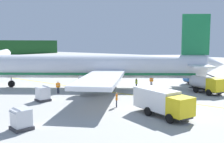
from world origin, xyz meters
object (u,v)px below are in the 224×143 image
at_px(airliner_mid_apron, 1,56).
at_px(crew_loader_left, 136,83).
at_px(service_truck_baggage, 207,84).
at_px(crew_supervisor, 151,81).
at_px(crew_marshaller, 117,99).
at_px(cargo_container_near, 21,119).
at_px(crew_loader_right, 58,86).
at_px(cargo_container_mid, 43,94).
at_px(airliner_foreground, 97,67).
at_px(service_truck_pushback, 162,101).
at_px(service_truck_catering, 195,77).

bearing_deg(airliner_mid_apron, crew_loader_left, -101.61).
height_order(airliner_mid_apron, crew_loader_left, airliner_mid_apron).
bearing_deg(service_truck_baggage, crew_supervisor, 87.04).
bearing_deg(crew_marshaller, cargo_container_near, 169.71).
bearing_deg(crew_supervisor, crew_loader_right, 149.10).
xyz_separation_m(cargo_container_near, crew_loader_left, (22.70, 2.23, 0.09)).
bearing_deg(crew_marshaller, cargo_container_mid, 108.10).
relative_size(airliner_foreground, cargo_container_near, 18.80).
bearing_deg(service_truck_pushback, service_truck_baggage, -0.27).
bearing_deg(airliner_mid_apron, crew_supervisor, -98.20).
distance_m(service_truck_baggage, crew_supervisor, 9.40).
bearing_deg(airliner_mid_apron, airliner_foreground, -105.60).
xyz_separation_m(airliner_mid_apron, service_truck_catering, (-1.94, -65.88, -1.70)).
bearing_deg(cargo_container_mid, airliner_mid_apron, 63.99).
bearing_deg(airliner_mid_apron, cargo_container_near, -119.38).
bearing_deg(crew_loader_left, crew_supervisor, -12.73).
xyz_separation_m(crew_marshaller, crew_loader_left, (11.43, 4.28, -0.00)).
xyz_separation_m(service_truck_pushback, crew_loader_right, (1.72, 17.40, -0.47)).
height_order(crew_loader_left, crew_loader_right, crew_loader_right).
relative_size(airliner_foreground, crew_loader_left, 21.25).
bearing_deg(crew_loader_right, airliner_foreground, -10.60).
relative_size(service_truck_pushback, cargo_container_mid, 3.59).
height_order(airliner_foreground, cargo_container_mid, airliner_foreground).
height_order(service_truck_pushback, crew_marshaller, service_truck_pushback).
bearing_deg(crew_supervisor, service_truck_pushback, -148.57).
xyz_separation_m(crew_marshaller, crew_supervisor, (14.98, 3.48, -0.02)).
distance_m(cargo_container_mid, crew_loader_left, 15.34).
relative_size(airliner_foreground, service_truck_catering, 6.38).
bearing_deg(cargo_container_near, cargo_container_mid, 41.60).
relative_size(airliner_foreground, service_truck_baggage, 6.39).
bearing_deg(crew_loader_right, service_truck_baggage, -53.28).
xyz_separation_m(airliner_foreground, crew_marshaller, (-8.66, -10.22, -2.39)).
bearing_deg(airliner_foreground, cargo_container_mid, -175.73).
height_order(airliner_foreground, crew_supervisor, airliner_foreground).
distance_m(crew_loader_right, crew_supervisor, 15.75).
height_order(airliner_mid_apron, crew_loader_right, airliner_mid_apron).
xyz_separation_m(cargo_container_mid, crew_loader_right, (4.52, 2.22, 0.13)).
xyz_separation_m(service_truck_catering, crew_loader_right, (-20.34, 13.19, -0.13)).
distance_m(service_truck_baggage, crew_loader_left, 10.64).
bearing_deg(airliner_mid_apron, cargo_container_mid, -116.01).
distance_m(service_truck_catering, crew_loader_right, 24.24).
xyz_separation_m(cargo_container_mid, crew_loader_left, (14.48, -5.07, 0.08)).
xyz_separation_m(service_truck_pushback, crew_marshaller, (0.25, 5.83, -0.52)).
xyz_separation_m(service_truck_baggage, cargo_container_near, (-25.77, 7.95, -0.49)).
xyz_separation_m(service_truck_catering, service_truck_pushback, (-22.06, -4.21, 0.34)).
relative_size(airliner_mid_apron, crew_marshaller, 17.46).
bearing_deg(crew_marshaller, crew_loader_left, 20.53).
bearing_deg(service_truck_catering, crew_marshaller, 175.75).
distance_m(airliner_mid_apron, service_truck_catering, 65.93).
xyz_separation_m(service_truck_catering, crew_marshaller, (-21.81, 1.62, -0.18)).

